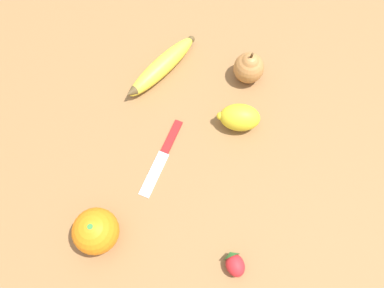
{
  "coord_description": "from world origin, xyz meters",
  "views": [
    {
      "loc": [
        -0.18,
        -0.22,
        0.7
      ],
      "look_at": [
        0.03,
        -0.03,
        0.03
      ],
      "focal_mm": 35.0,
      "sensor_mm": 36.0,
      "label": 1
    }
  ],
  "objects": [
    {
      "name": "ground_plane",
      "position": [
        0.0,
        0.0,
        0.0
      ],
      "size": [
        3.0,
        3.0,
        0.0
      ],
      "primitive_type": "plane",
      "color": "olive"
    },
    {
      "name": "banana",
      "position": [
        0.13,
        0.14,
        0.02
      ],
      "size": [
        0.21,
        0.04,
        0.04
      ],
      "rotation": [
        0.0,
        0.0,
        3.15
      ],
      "color": "yellow",
      "rests_on": "ground_plane"
    },
    {
      "name": "orange",
      "position": [
        -0.21,
        -0.02,
        0.04
      ],
      "size": [
        0.08,
        0.08,
        0.08
      ],
      "color": "orange",
      "rests_on": "ground_plane"
    },
    {
      "name": "pear",
      "position": [
        0.24,
        -0.01,
        0.04
      ],
      "size": [
        0.06,
        0.06,
        0.08
      ],
      "color": "#B2753D",
      "rests_on": "ground_plane"
    },
    {
      "name": "strawberry",
      "position": [
        -0.08,
        -0.24,
        0.02
      ],
      "size": [
        0.05,
        0.05,
        0.03
      ],
      "rotation": [
        0.0,
        0.0,
        1.09
      ],
      "color": "red",
      "rests_on": "ground_plane"
    },
    {
      "name": "lemon",
      "position": [
        0.14,
        -0.07,
        0.03
      ],
      "size": [
        0.09,
        0.1,
        0.06
      ],
      "rotation": [
        0.0,
        0.0,
        2.22
      ],
      "color": "yellow",
      "rests_on": "ground_plane"
    },
    {
      "name": "paring_knife",
      "position": [
        -0.01,
        0.0,
        0.0
      ],
      "size": [
        0.17,
        0.08,
        0.01
      ],
      "rotation": [
        0.0,
        0.0,
        1.91
      ],
      "color": "silver",
      "rests_on": "ground_plane"
    }
  ]
}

